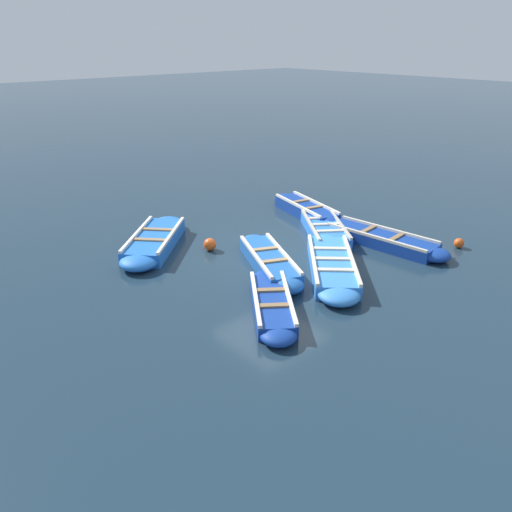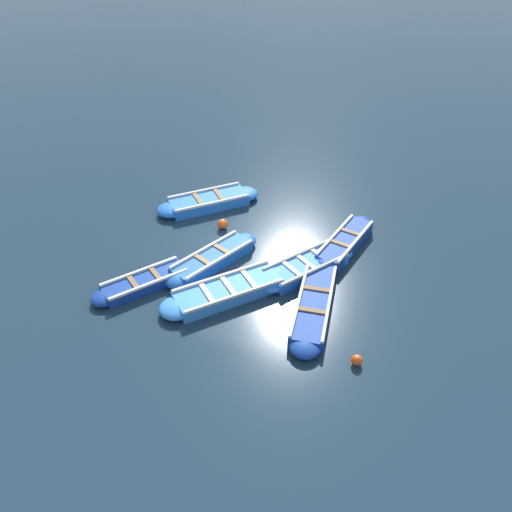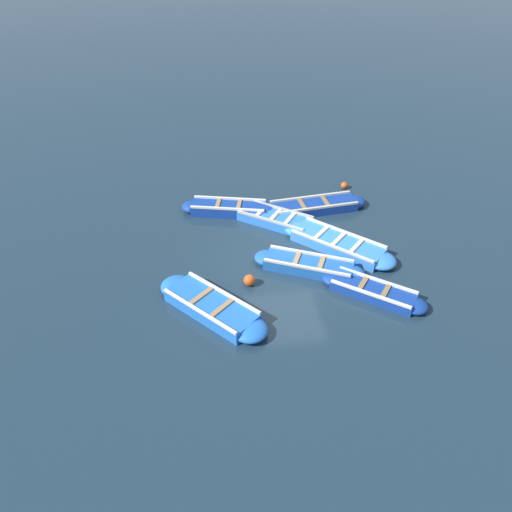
{
  "view_description": "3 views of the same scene",
  "coord_description": "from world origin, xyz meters",
  "px_view_note": "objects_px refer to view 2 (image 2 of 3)",
  "views": [
    {
      "loc": [
        -8.7,
        8.3,
        5.25
      ],
      "look_at": [
        -0.29,
        0.81,
        0.28
      ],
      "focal_mm": 35.0,
      "sensor_mm": 36.0,
      "label": 1
    },
    {
      "loc": [
        -11.28,
        -4.42,
        9.09
      ],
      "look_at": [
        -0.09,
        -0.58,
        0.24
      ],
      "focal_mm": 35.0,
      "sensor_mm": 36.0,
      "label": 2
    },
    {
      "loc": [
        2.65,
        12.09,
        9.49
      ],
      "look_at": [
        0.97,
        0.18,
        0.37
      ],
      "focal_mm": 35.0,
      "sensor_mm": 36.0,
      "label": 3
    }
  ],
  "objects_px": {
    "boat_tucked": "(345,243)",
    "buoy_orange_near": "(223,224)",
    "boat_centre": "(228,291)",
    "boat_inner_gap": "(314,304)",
    "boat_outer_left": "(145,282)",
    "buoy_yellow_far": "(357,360)",
    "boat_drifting": "(209,202)",
    "boat_end_of_row": "(212,259)",
    "boat_alongside": "(306,267)"
  },
  "relations": [
    {
      "from": "boat_tucked",
      "to": "buoy_orange_near",
      "type": "relative_size",
      "value": 10.13
    },
    {
      "from": "boat_centre",
      "to": "buoy_orange_near",
      "type": "relative_size",
      "value": 10.26
    },
    {
      "from": "boat_inner_gap",
      "to": "boat_outer_left",
      "type": "distance_m",
      "value": 4.74
    },
    {
      "from": "boat_outer_left",
      "to": "boat_centre",
      "type": "xyz_separation_m",
      "value": [
        0.39,
        -2.36,
        0.02
      ]
    },
    {
      "from": "boat_centre",
      "to": "buoy_yellow_far",
      "type": "xyz_separation_m",
      "value": [
        -1.29,
        -3.74,
        -0.04
      ]
    },
    {
      "from": "boat_drifting",
      "to": "buoy_yellow_far",
      "type": "bearing_deg",
      "value": -131.85
    },
    {
      "from": "boat_tucked",
      "to": "buoy_orange_near",
      "type": "bearing_deg",
      "value": 93.13
    },
    {
      "from": "boat_tucked",
      "to": "boat_drifting",
      "type": "relative_size",
      "value": 1.02
    },
    {
      "from": "boat_drifting",
      "to": "boat_centre",
      "type": "distance_m",
      "value": 4.84
    },
    {
      "from": "boat_centre",
      "to": "buoy_yellow_far",
      "type": "bearing_deg",
      "value": -109.07
    },
    {
      "from": "boat_inner_gap",
      "to": "boat_centre",
      "type": "xyz_separation_m",
      "value": [
        -0.24,
        2.34,
        0.01
      ]
    },
    {
      "from": "boat_end_of_row",
      "to": "buoy_yellow_far",
      "type": "xyz_separation_m",
      "value": [
        -2.47,
        -4.72,
        -0.04
      ]
    },
    {
      "from": "boat_tucked",
      "to": "boat_drifting",
      "type": "height_order",
      "value": "boat_tucked"
    },
    {
      "from": "boat_tucked",
      "to": "buoy_yellow_far",
      "type": "relative_size",
      "value": 12.87
    },
    {
      "from": "boat_tucked",
      "to": "boat_centre",
      "type": "height_order",
      "value": "boat_tucked"
    },
    {
      "from": "boat_end_of_row",
      "to": "buoy_orange_near",
      "type": "xyz_separation_m",
      "value": [
        1.86,
        0.43,
        -0.01
      ]
    },
    {
      "from": "boat_tucked",
      "to": "boat_inner_gap",
      "type": "bearing_deg",
      "value": 175.37
    },
    {
      "from": "boat_centre",
      "to": "buoy_orange_near",
      "type": "distance_m",
      "value": 3.35
    },
    {
      "from": "buoy_orange_near",
      "to": "boat_outer_left",
      "type": "bearing_deg",
      "value": 164.37
    },
    {
      "from": "boat_tucked",
      "to": "boat_centre",
      "type": "bearing_deg",
      "value": 141.61
    },
    {
      "from": "boat_alongside",
      "to": "boat_centre",
      "type": "distance_m",
      "value": 2.45
    },
    {
      "from": "boat_inner_gap",
      "to": "boat_end_of_row",
      "type": "bearing_deg",
      "value": 74.2
    },
    {
      "from": "boat_inner_gap",
      "to": "buoy_yellow_far",
      "type": "height_order",
      "value": "boat_inner_gap"
    },
    {
      "from": "boat_end_of_row",
      "to": "boat_drifting",
      "type": "bearing_deg",
      "value": 25.18
    },
    {
      "from": "boat_drifting",
      "to": "buoy_yellow_far",
      "type": "distance_m",
      "value": 8.24
    },
    {
      "from": "buoy_orange_near",
      "to": "boat_alongside",
      "type": "bearing_deg",
      "value": -112.66
    },
    {
      "from": "boat_drifting",
      "to": "boat_alongside",
      "type": "bearing_deg",
      "value": -120.9
    },
    {
      "from": "boat_drifting",
      "to": "boat_centre",
      "type": "height_order",
      "value": "boat_drifting"
    },
    {
      "from": "boat_end_of_row",
      "to": "boat_outer_left",
      "type": "bearing_deg",
      "value": 138.48
    },
    {
      "from": "boat_tucked",
      "to": "boat_end_of_row",
      "type": "distance_m",
      "value": 4.12
    },
    {
      "from": "boat_tucked",
      "to": "buoy_yellow_far",
      "type": "bearing_deg",
      "value": -165.71
    },
    {
      "from": "boat_tucked",
      "to": "boat_alongside",
      "type": "height_order",
      "value": "boat_tucked"
    },
    {
      "from": "boat_centre",
      "to": "boat_outer_left",
      "type": "bearing_deg",
      "value": 99.28
    },
    {
      "from": "boat_inner_gap",
      "to": "boat_alongside",
      "type": "distance_m",
      "value": 1.61
    },
    {
      "from": "boat_tucked",
      "to": "boat_drifting",
      "type": "bearing_deg",
      "value": 79.25
    },
    {
      "from": "boat_tucked",
      "to": "buoy_orange_near",
      "type": "height_order",
      "value": "boat_tucked"
    },
    {
      "from": "boat_centre",
      "to": "boat_inner_gap",
      "type": "bearing_deg",
      "value": -84.09
    },
    {
      "from": "boat_outer_left",
      "to": "boat_alongside",
      "type": "bearing_deg",
      "value": -62.61
    },
    {
      "from": "boat_tucked",
      "to": "boat_alongside",
      "type": "relative_size",
      "value": 1.05
    },
    {
      "from": "boat_alongside",
      "to": "boat_end_of_row",
      "type": "xyz_separation_m",
      "value": [
        -0.55,
        2.7,
        0.01
      ]
    },
    {
      "from": "boat_centre",
      "to": "boat_end_of_row",
      "type": "height_order",
      "value": "boat_end_of_row"
    },
    {
      "from": "boat_inner_gap",
      "to": "boat_outer_left",
      "type": "relative_size",
      "value": 1.37
    },
    {
      "from": "boat_outer_left",
      "to": "buoy_orange_near",
      "type": "distance_m",
      "value": 3.56
    },
    {
      "from": "boat_tucked",
      "to": "boat_centre",
      "type": "relative_size",
      "value": 0.99
    },
    {
      "from": "boat_alongside",
      "to": "buoy_yellow_far",
      "type": "distance_m",
      "value": 3.63
    },
    {
      "from": "buoy_orange_near",
      "to": "buoy_yellow_far",
      "type": "height_order",
      "value": "buoy_orange_near"
    },
    {
      "from": "boat_tucked",
      "to": "boat_drifting",
      "type": "distance_m",
      "value": 5.07
    },
    {
      "from": "boat_outer_left",
      "to": "boat_drifting",
      "type": "bearing_deg",
      "value": 0.46
    },
    {
      "from": "buoy_orange_near",
      "to": "boat_drifting",
      "type": "bearing_deg",
      "value": 40.56
    },
    {
      "from": "boat_end_of_row",
      "to": "boat_centre",
      "type": "bearing_deg",
      "value": -140.46
    }
  ]
}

